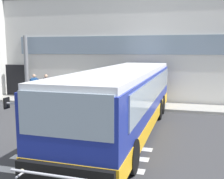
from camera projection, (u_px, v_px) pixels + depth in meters
name	position (u px, v px, depth m)	size (l,w,h in m)	color
ground_plane	(70.00, 124.00, 12.95)	(80.00, 90.00, 0.02)	#353538
bay_paint_stripes	(74.00, 164.00, 8.41)	(4.40, 3.96, 0.01)	silver
terminal_building	(117.00, 48.00, 23.68)	(22.53, 13.80, 7.32)	silver
boarding_curb	(101.00, 103.00, 17.52)	(24.73, 2.00, 0.15)	#9E9B93
entry_support_column	(26.00, 67.00, 19.25)	(0.28, 0.28, 4.33)	slate
bus_main_foreground	(124.00, 101.00, 11.59)	(3.24, 11.95, 2.70)	navy
passenger_near_column	(34.00, 84.00, 18.91)	(0.53, 0.49, 1.68)	#1E2338
passenger_by_doorway	(46.00, 85.00, 18.76)	(0.58, 0.30, 1.68)	#4C4233
safety_bollard_yellow	(148.00, 104.00, 15.48)	(0.18, 0.18, 0.90)	yellow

